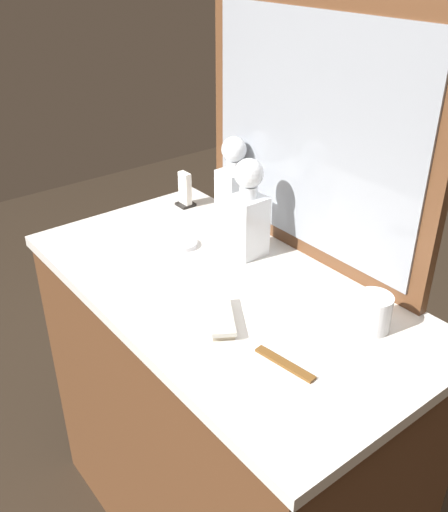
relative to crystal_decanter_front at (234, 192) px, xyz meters
name	(u,v)px	position (x,y,z in m)	size (l,w,h in m)	color
dresser	(224,421)	(0.23, -0.22, -0.57)	(1.10, 0.58, 0.93)	brown
dresser_mirror	(313,135)	(0.23, 0.06, 0.22)	(0.75, 0.03, 0.65)	brown
crystal_decanter_front	(234,192)	(0.00, 0.00, 0.00)	(0.08, 0.08, 0.27)	white
crystal_decanter_rear	(248,217)	(0.15, -0.07, 0.00)	(0.08, 0.08, 0.27)	white
crystal_tumbler_far_left	(372,314)	(0.57, -0.07, -0.07)	(0.08, 0.08, 0.08)	white
silver_brush_center	(221,317)	(0.35, -0.32, -0.10)	(0.15, 0.12, 0.02)	#B7A88C
porcelain_dish	(183,244)	(0.01, -0.18, -0.10)	(0.08, 0.08, 0.01)	silver
tortoiseshell_comb	(285,364)	(0.54, -0.30, -0.11)	(0.14, 0.04, 0.01)	brown
napkin_holder	(185,192)	(-0.21, -0.03, -0.06)	(0.05, 0.05, 0.11)	black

